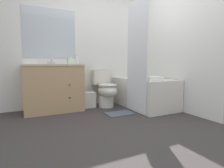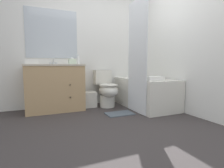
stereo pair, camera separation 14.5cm
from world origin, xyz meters
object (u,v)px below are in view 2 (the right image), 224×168
at_px(hand_towel_folded, 32,62).
at_px(wastebasket, 90,100).
at_px(bathtub, 145,93).
at_px(soap_dispenser, 78,60).
at_px(vanity_cabinet, 55,87).
at_px(toilet, 107,90).
at_px(tissue_box, 72,61).
at_px(bath_towel_folded, 154,79).
at_px(bath_mat, 120,114).
at_px(sink_faucet, 53,62).

bearing_deg(hand_towel_folded, wastebasket, 6.99).
xyz_separation_m(bathtub, soap_dispenser, (-1.25, 0.41, 0.65)).
distance_m(vanity_cabinet, toilet, 1.00).
distance_m(wastebasket, tissue_box, 0.83).
bearing_deg(wastebasket, tissue_box, 179.97).
bearing_deg(bath_towel_folded, vanity_cabinet, 149.57).
distance_m(wastebasket, bath_mat, 0.79).
bearing_deg(bath_mat, vanity_cabinet, 144.18).
height_order(toilet, bath_mat, toilet).
height_order(vanity_cabinet, bath_mat, vanity_cabinet).
distance_m(tissue_box, hand_towel_folded, 0.71).
height_order(toilet, wastebasket, toilet).
xyz_separation_m(vanity_cabinet, soap_dispenser, (0.44, -0.01, 0.50)).
distance_m(bathtub, soap_dispenser, 1.47).
bearing_deg(bath_towel_folded, sink_faucet, 144.32).
bearing_deg(bath_mat, soap_dispenser, 127.70).
distance_m(wastebasket, hand_towel_folded, 1.28).
relative_size(tissue_box, bath_mat, 0.28).
relative_size(bathtub, wastebasket, 4.50).
xyz_separation_m(bathtub, hand_towel_folded, (-2.06, 0.29, 0.61)).
bearing_deg(wastebasket, bath_mat, -65.22).
xyz_separation_m(soap_dispenser, bath_mat, (0.55, -0.71, -0.94)).
height_order(bath_towel_folded, bath_mat, bath_towel_folded).
bearing_deg(vanity_cabinet, toilet, -5.96).
bearing_deg(bathtub, bath_towel_folded, -107.40).
distance_m(sink_faucet, toilet, 1.17).
height_order(wastebasket, bath_mat, wastebasket).
bearing_deg(sink_faucet, wastebasket, -17.33).
xyz_separation_m(wastebasket, tissue_box, (-0.33, 0.00, 0.76)).
distance_m(tissue_box, bath_towel_folded, 1.54).
bearing_deg(bathtub, hand_towel_folded, 172.10).
relative_size(bathtub, soap_dispenser, 7.43).
relative_size(toilet, hand_towel_folded, 3.59).
bearing_deg(vanity_cabinet, sink_faucet, 90.00).
bearing_deg(soap_dispenser, vanity_cabinet, 179.34).
xyz_separation_m(wastebasket, soap_dispenser, (-0.22, -0.00, 0.79)).
bearing_deg(hand_towel_folded, vanity_cabinet, 19.39).
xyz_separation_m(tissue_box, hand_towel_folded, (-0.70, -0.13, -0.01)).
bearing_deg(soap_dispenser, wastebasket, 0.23).
distance_m(sink_faucet, bath_mat, 1.61).
bearing_deg(tissue_box, wastebasket, -0.03).
distance_m(sink_faucet, bath_towel_folded, 1.92).
distance_m(toilet, soap_dispenser, 0.82).
bearing_deg(hand_towel_folded, bathtub, -7.90).
distance_m(wastebasket, soap_dispenser, 0.82).
bearing_deg(bath_towel_folded, bath_mat, 160.75).
distance_m(tissue_box, soap_dispenser, 0.12).
bearing_deg(bathtub, tissue_box, 163.22).
relative_size(sink_faucet, bath_towel_folded, 0.46).
bearing_deg(bathtub, bath_mat, -157.49).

